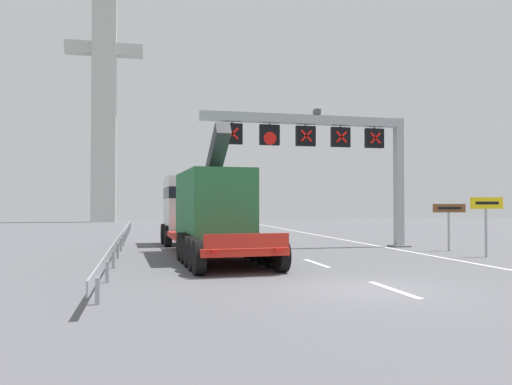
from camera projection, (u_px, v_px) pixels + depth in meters
The scene contains 9 objects.
ground at pixel (372, 289), 12.88m from camera, with size 112.00×112.00×0.00m, color #5B5B60.
lane_markings at pixel (233, 235), 35.39m from camera, with size 0.20×60.58×0.01m.
edge_line_right at pixel (377, 246), 25.96m from camera, with size 0.20×63.00×0.01m, color silver.
overhead_lane_gantry at pixel (330, 142), 24.83m from camera, with size 10.75×0.90×6.92m.
heavy_haul_truck_red at pixel (203, 209), 22.88m from camera, with size 3.59×14.15×5.30m.
exit_sign_yellow at pixel (486, 212), 20.57m from camera, with size 1.53×0.15×2.49m.
tourist_info_sign_brown at pixel (449, 215), 23.27m from camera, with size 1.70×0.15×2.21m.
guardrail_left at pixel (122, 235), 26.10m from camera, with size 0.13×34.26×0.76m.
bridge_pylon_distant at pixel (104, 79), 59.56m from camera, with size 9.00×2.00×33.49m.
Camera 1 is at (-5.83, -11.93, 2.24)m, focal length 34.83 mm.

